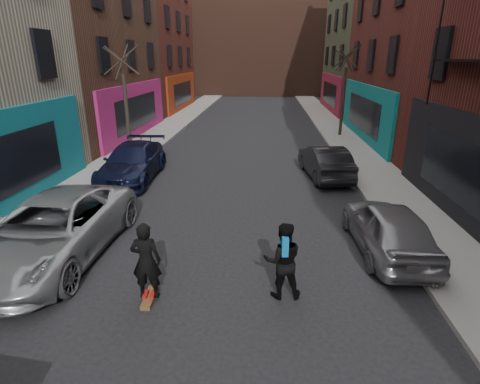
# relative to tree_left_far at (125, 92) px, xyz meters

# --- Properties ---
(sidewalk_left) EXTENTS (2.50, 84.00, 0.13)m
(sidewalk_left) POSITION_rel_tree_left_far_xyz_m (-0.05, 12.00, -3.31)
(sidewalk_left) COLOR gray
(sidewalk_left) RESTS_ON ground
(sidewalk_right) EXTENTS (2.50, 84.00, 0.13)m
(sidewalk_right) POSITION_rel_tree_left_far_xyz_m (12.45, 12.00, -3.31)
(sidewalk_right) COLOR gray
(sidewalk_right) RESTS_ON ground
(building_far) EXTENTS (40.00, 10.00, 14.00)m
(building_far) POSITION_rel_tree_left_far_xyz_m (6.20, 38.00, 3.62)
(building_far) COLOR #47281E
(building_far) RESTS_ON ground
(tree_left_far) EXTENTS (2.00, 2.00, 6.50)m
(tree_left_far) POSITION_rel_tree_left_far_xyz_m (0.00, 0.00, 0.00)
(tree_left_far) COLOR black
(tree_left_far) RESTS_ON sidewalk_left
(tree_right_far) EXTENTS (2.00, 2.00, 6.80)m
(tree_right_far) POSITION_rel_tree_left_far_xyz_m (12.40, 6.00, 0.15)
(tree_right_far) COLOR black
(tree_right_far) RESTS_ON sidewalk_right
(parked_left_far) EXTENTS (2.79, 5.90, 1.63)m
(parked_left_far) POSITION_rel_tree_left_far_xyz_m (1.87, -11.05, -2.57)
(parked_left_far) COLOR gray
(parked_left_far) RESTS_ON ground
(parked_left_end) EXTENTS (2.35, 5.32, 1.52)m
(parked_left_end) POSITION_rel_tree_left_far_xyz_m (1.60, -4.17, -2.62)
(parked_left_end) COLOR black
(parked_left_end) RESTS_ON ground
(parked_right_far) EXTENTS (1.89, 4.29, 1.44)m
(parked_right_far) POSITION_rel_tree_left_far_xyz_m (10.80, -10.09, -2.66)
(parked_right_far) COLOR gray
(parked_right_far) RESTS_ON ground
(parked_right_end) EXTENTS (2.07, 4.49, 1.43)m
(parked_right_end) POSITION_rel_tree_left_far_xyz_m (10.06, -3.27, -2.67)
(parked_right_end) COLOR black
(parked_right_end) RESTS_ON ground
(skateboard) EXTENTS (0.26, 0.81, 0.10)m
(skateboard) POSITION_rel_tree_left_far_xyz_m (4.92, -12.76, -3.33)
(skateboard) COLOR brown
(skateboard) RESTS_ON ground
(skateboarder) EXTENTS (0.66, 0.45, 1.77)m
(skateboarder) POSITION_rel_tree_left_far_xyz_m (4.92, -12.76, -2.40)
(skateboarder) COLOR black
(skateboarder) RESTS_ON skateboard
(pedestrian) EXTENTS (0.92, 0.75, 1.78)m
(pedestrian) POSITION_rel_tree_left_far_xyz_m (7.85, -12.38, -2.48)
(pedestrian) COLOR black
(pedestrian) RESTS_ON ground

